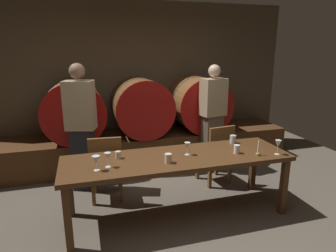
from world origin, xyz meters
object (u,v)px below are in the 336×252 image
at_px(wine_barrel_right, 197,103).
at_px(wine_glass_center_right, 187,146).
at_px(cup_far_left, 118,155).
at_px(cup_center_right, 237,149).
at_px(cup_far_right, 233,139).
at_px(wine_barrel_center, 141,106).
at_px(wine_glass_far_right, 278,144).
at_px(wine_barrel_left, 74,110).
at_px(chair_left, 106,165).
at_px(chair_right, 217,151).
at_px(guest_right, 213,117).
at_px(candle_center, 258,151).
at_px(cup_center_left, 168,158).
at_px(wine_glass_far_left, 96,160).
at_px(guest_left, 81,127).
at_px(dining_table, 178,162).
at_px(wine_glass_center_left, 108,157).

bearing_deg(wine_barrel_right, wine_glass_center_right, -115.18).
height_order(wine_barrel_right, wine_glass_center_right, wine_barrel_right).
xyz_separation_m(cup_far_left, cup_center_right, (1.34, -0.23, 0.01)).
bearing_deg(cup_far_right, cup_center_right, -111.92).
distance_m(wine_barrel_center, wine_glass_far_right, 2.37).
bearing_deg(cup_far_left, wine_barrel_left, 105.90).
bearing_deg(chair_left, wine_barrel_right, -140.65).
bearing_deg(cup_center_right, chair_right, 80.95).
relative_size(cup_far_left, cup_center_right, 0.80).
distance_m(guest_right, candle_center, 1.41).
relative_size(guest_right, cup_center_left, 16.58).
distance_m(wine_barrel_right, chair_left, 2.15).
height_order(wine_glass_far_left, cup_center_right, wine_glass_far_left).
distance_m(cup_center_right, cup_far_right, 0.38).
xyz_separation_m(guest_left, guest_right, (2.00, 0.16, -0.04)).
bearing_deg(chair_left, cup_center_left, 133.84).
height_order(wine_barrel_left, cup_far_right, wine_barrel_left).
bearing_deg(wine_barrel_center, wine_barrel_left, 180.00).
bearing_deg(wine_barrel_center, chair_left, -120.29).
relative_size(chair_left, cup_far_right, 8.38).
bearing_deg(cup_far_right, candle_center, -82.98).
bearing_deg(chair_right, wine_glass_far_left, 16.41).
relative_size(guest_left, wine_glass_far_right, 10.12).
relative_size(wine_barrel_right, cup_center_right, 9.29).
xyz_separation_m(guest_right, cup_far_right, (-0.14, -0.93, -0.07)).
distance_m(wine_barrel_right, guest_right, 0.62).
relative_size(candle_center, cup_center_left, 1.91).
xyz_separation_m(wine_barrel_left, dining_table, (1.13, -1.79, -0.31)).
height_order(wine_barrel_center, chair_right, wine_barrel_center).
relative_size(cup_far_left, cup_far_right, 0.77).
xyz_separation_m(dining_table, candle_center, (0.89, -0.23, 0.12)).
height_order(cup_far_left, cup_far_right, cup_far_right).
bearing_deg(cup_far_right, wine_glass_center_left, -167.99).
bearing_deg(chair_right, guest_left, -19.84).
height_order(chair_left, wine_glass_far_right, wine_glass_far_right).
xyz_separation_m(wine_barrel_left, wine_glass_far_right, (2.25, -2.05, -0.12)).
height_order(guest_right, wine_glass_center_left, guest_right).
relative_size(wine_barrel_right, chair_left, 1.07).
xyz_separation_m(wine_barrel_center, cup_center_right, (0.75, -1.88, -0.19)).
bearing_deg(chair_left, wine_glass_far_left, 83.65).
bearing_deg(wine_glass_center_left, wine_glass_center_right, 6.78).
bearing_deg(cup_center_left, dining_table, 44.23).
distance_m(wine_glass_center_left, cup_far_right, 1.65).
relative_size(wine_barrel_center, cup_far_left, 11.65).
bearing_deg(wine_glass_center_left, chair_right, 24.80).
height_order(candle_center, cup_center_left, candle_center).
distance_m(chair_left, cup_center_right, 1.63).
bearing_deg(wine_barrel_left, wine_glass_center_right, -54.82).
xyz_separation_m(dining_table, wine_glass_far_right, (1.12, -0.26, 0.19)).
bearing_deg(wine_glass_far_right, chair_left, 155.86).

